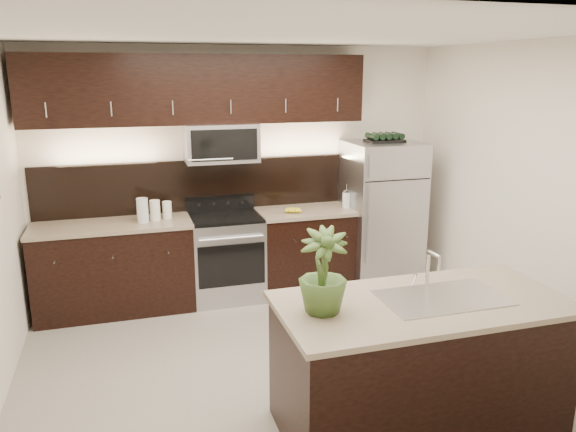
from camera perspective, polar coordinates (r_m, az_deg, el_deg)
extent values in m
plane|color=gray|center=(4.90, 0.62, -15.26)|extent=(4.50, 4.50, 0.00)
cube|color=silver|center=(6.28, -4.78, 4.55)|extent=(4.50, 0.02, 2.70)
cube|color=silver|center=(2.65, 13.85, -10.05)|extent=(4.50, 0.02, 2.70)
cube|color=silver|center=(5.48, 23.78, 1.88)|extent=(0.02, 4.00, 2.70)
cube|color=white|center=(4.26, 0.72, 18.13)|extent=(4.50, 4.00, 0.02)
cube|color=black|center=(6.08, -17.18, -5.18)|extent=(1.57, 0.62, 0.90)
cube|color=black|center=(6.39, 2.22, -3.56)|extent=(1.16, 0.62, 0.90)
cube|color=#B2B2B7|center=(6.16, -6.28, -4.33)|extent=(0.76, 0.62, 0.90)
cube|color=black|center=(6.03, -6.40, -0.14)|extent=(0.76, 0.60, 0.03)
cube|color=#BEA98F|center=(5.94, -17.52, -0.90)|extent=(1.59, 0.65, 0.04)
cube|color=#BEA98F|center=(6.26, 2.26, 0.54)|extent=(1.18, 0.65, 0.04)
cube|color=black|center=(6.22, -8.84, 3.10)|extent=(3.49, 0.02, 0.56)
cube|color=#B2B2B7|center=(5.99, -6.81, 7.40)|extent=(0.76, 0.40, 0.40)
cube|color=black|center=(5.95, -9.02, 12.59)|extent=(3.49, 0.33, 0.70)
cube|color=black|center=(4.12, 13.11, -14.67)|extent=(1.90, 0.90, 0.90)
cube|color=#BEA98F|center=(3.91, 13.50, -8.64)|extent=(1.96, 0.96, 0.04)
cube|color=silver|center=(3.98, 15.42, -7.97)|extent=(0.84, 0.50, 0.01)
cylinder|color=silver|center=(4.10, 13.98, -5.47)|extent=(0.03, 0.03, 0.24)
cylinder|color=silver|center=(4.00, 14.62, -3.76)|extent=(0.02, 0.14, 0.02)
cylinder|color=silver|center=(3.96, 15.09, -4.75)|extent=(0.02, 0.02, 0.10)
cube|color=#B2B2B7|center=(6.55, 9.46, 0.17)|extent=(0.80, 0.72, 1.66)
cube|color=black|center=(6.39, 9.78, 7.54)|extent=(0.41, 0.25, 0.03)
cylinder|color=black|center=(6.32, 8.51, 7.96)|extent=(0.07, 0.23, 0.07)
cylinder|color=black|center=(6.35, 9.16, 7.97)|extent=(0.07, 0.23, 0.07)
cylinder|color=black|center=(6.39, 9.80, 7.98)|extent=(0.07, 0.23, 0.07)
cylinder|color=black|center=(6.42, 10.43, 7.99)|extent=(0.07, 0.23, 0.07)
cylinder|color=black|center=(6.46, 11.06, 7.99)|extent=(0.07, 0.23, 0.07)
imported|color=#385321|center=(3.54, 3.57, -5.63)|extent=(0.38, 0.38, 0.55)
cylinder|color=silver|center=(5.86, -14.56, 0.56)|extent=(0.11, 0.11, 0.25)
cylinder|color=white|center=(5.92, -13.36, 0.57)|extent=(0.10, 0.10, 0.21)
cylinder|color=white|center=(5.98, -12.18, 0.62)|extent=(0.09, 0.09, 0.18)
cylinder|color=silver|center=(6.33, 5.94, 1.64)|extent=(0.09, 0.09, 0.18)
cylinder|color=silver|center=(6.31, 5.96, 2.50)|extent=(0.09, 0.09, 0.02)
cylinder|color=silver|center=(6.30, 5.97, 2.89)|extent=(0.01, 0.01, 0.07)
ellipsoid|color=gold|center=(6.09, 0.07, 0.63)|extent=(0.23, 0.20, 0.06)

